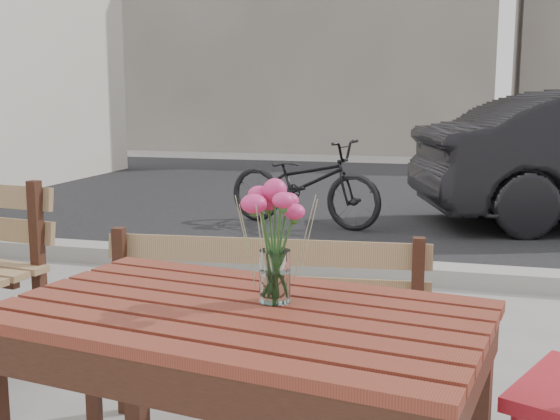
% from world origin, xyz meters
% --- Properties ---
extents(street, '(30.00, 8.12, 0.12)m').
position_xyz_m(street, '(0.00, 5.06, 0.03)').
color(street, black).
rests_on(street, ground).
extents(main_table, '(1.30, 0.88, 0.74)m').
position_xyz_m(main_table, '(0.04, -0.11, 0.62)').
color(main_table, maroon).
rests_on(main_table, ground).
extents(main_bench, '(1.29, 0.50, 0.78)m').
position_xyz_m(main_bench, '(-0.14, 0.67, 0.47)').
color(main_bench, olive).
rests_on(main_bench, ground).
extents(main_vase, '(0.18, 0.18, 0.32)m').
position_xyz_m(main_vase, '(0.11, -0.04, 0.94)').
color(main_vase, white).
rests_on(main_vase, main_table).
extents(bicycle, '(1.69, 0.93, 0.84)m').
position_xyz_m(bicycle, '(-0.95, 4.79, 0.42)').
color(bicycle, black).
rests_on(bicycle, ground).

